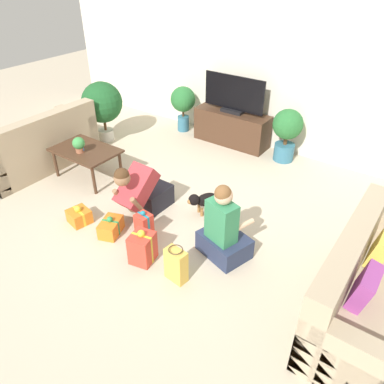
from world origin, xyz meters
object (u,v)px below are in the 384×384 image
object	(u,v)px
tv_console	(232,128)
dog	(203,200)
person_kneeling	(143,191)
potted_plant_corner_left	(102,104)
coffee_table	(86,153)
tv	(234,96)
gift_box_c	(144,226)
gift_box_a	(111,227)
sofa_right	(373,293)
gift_box_d	(142,248)
sofa_left	(37,147)
tabletop_plant	(79,144)
potted_plant_back_right	(287,130)
potted_plant_back_left	(183,102)
person_sitting	(223,231)
gift_bag_a	(176,265)
mug	(80,148)
gift_box_b	(79,216)

from	to	relation	value
tv_console	dog	world-z (taller)	tv_console
person_kneeling	dog	size ratio (longest dim) A/B	1.98
potted_plant_corner_left	coffee_table	bearing A→B (deg)	-54.90
tv	gift_box_c	world-z (taller)	tv
tv	gift_box_a	xyz separation A→B (m)	(0.10, -2.95, -0.73)
sofa_right	gift_box_d	size ratio (longest dim) A/B	4.39
sofa_left	tv_console	distance (m)	3.13
tabletop_plant	tv_console	bearing A→B (deg)	64.57
tv	gift_box_d	xyz separation A→B (m)	(0.71, -3.07, -0.65)
gift_box_d	tabletop_plant	world-z (taller)	tabletop_plant
tv	person_kneeling	distance (m)	2.49
gift_box_d	coffee_table	bearing A→B (deg)	154.84
sofa_right	coffee_table	size ratio (longest dim) A/B	1.91
tv	potted_plant_back_right	size ratio (longest dim) A/B	1.29
potted_plant_back_left	person_sitting	size ratio (longest dim) A/B	0.90
coffee_table	gift_box_c	distance (m)	1.70
gift_box_c	sofa_right	bearing A→B (deg)	7.73
tabletop_plant	gift_bag_a	bearing A→B (deg)	-18.68
potted_plant_back_left	potted_plant_corner_left	xyz separation A→B (m)	(-0.85, -1.12, 0.12)
coffee_table	tv	xyz separation A→B (m)	(1.11, 2.21, 0.42)
person_sitting	mug	bearing A→B (deg)	11.84
gift_box_a	dog	bearing A→B (deg)	55.68
sofa_left	person_sitting	world-z (taller)	person_sitting
tv_console	potted_plant_back_right	xyz separation A→B (m)	(0.99, -0.05, 0.22)
coffee_table	tv_console	distance (m)	2.48
sofa_left	dog	world-z (taller)	sofa_left
gift_box_d	mug	distance (m)	2.01
person_kneeling	gift_box_c	world-z (taller)	person_kneeling
potted_plant_back_right	gift_box_c	distance (m)	2.80
person_sitting	gift_box_d	bearing A→B (deg)	58.31
tv	gift_box_a	distance (m)	3.04
person_sitting	tv	bearing A→B (deg)	-44.81
potted_plant_back_right	gift_box_b	size ratio (longest dim) A/B	2.85
dog	gift_box_b	world-z (taller)	dog
tv	dog	xyz separation A→B (m)	(0.76, -1.98, -0.62)
dog	mug	xyz separation A→B (m)	(-1.87, -0.30, 0.30)
tabletop_plant	person_sitting	bearing A→B (deg)	-4.19
coffee_table	mug	world-z (taller)	mug
dog	gift_bag_a	distance (m)	1.17
potted_plant_back_right	person_sitting	size ratio (longest dim) A/B	0.92
person_sitting	gift_bag_a	world-z (taller)	person_sitting
tv	dog	world-z (taller)	tv
sofa_left	person_sitting	size ratio (longest dim) A/B	1.97
dog	gift_box_c	xyz separation A→B (m)	(-0.28, -0.80, -0.03)
person_sitting	gift_box_d	distance (m)	0.88
tv_console	person_sitting	bearing A→B (deg)	-61.39
potted_plant_corner_left	gift_bag_a	bearing A→B (deg)	-32.38
dog	mug	distance (m)	1.92
potted_plant_corner_left	gift_box_c	xyz separation A→B (m)	(2.32, -1.61, -0.49)
tv_console	gift_bag_a	world-z (taller)	tv_console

